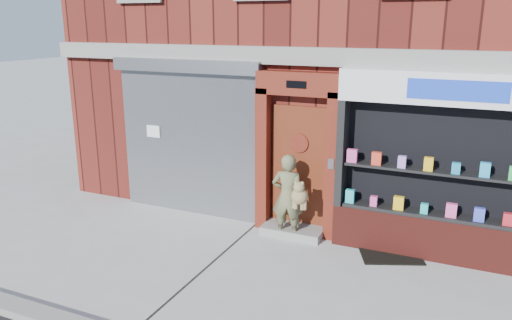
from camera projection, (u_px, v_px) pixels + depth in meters
The scene contains 7 objects.
ground at pixel (301, 287), 7.21m from camera, with size 80.00×80.00×0.00m, color #9E9E99.
building at pixel (391, 8), 11.42m from camera, with size 12.00×8.16×8.00m.
shutter_bay at pixel (189, 128), 9.63m from camera, with size 3.10×0.30×3.04m.
red_door_bay at pixel (298, 154), 8.75m from camera, with size 1.52×0.58×2.90m.
pharmacy_bay at pixel (448, 177), 7.76m from camera, with size 3.50×0.41×3.00m.
woman at pixel (289, 196), 8.66m from camera, with size 0.72×0.51×1.53m.
doormat at pixel (391, 255), 8.18m from camera, with size 0.96×0.67×0.02m, color black.
Camera 1 is at (2.03, -6.16, 3.71)m, focal length 35.00 mm.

